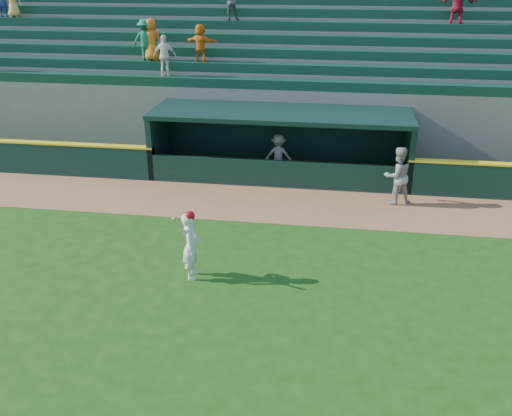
# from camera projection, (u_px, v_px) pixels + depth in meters

# --- Properties ---
(ground) EXTENTS (120.00, 120.00, 0.00)m
(ground) POSITION_uv_depth(u_px,v_px,m) (247.00, 280.00, 14.53)
(ground) COLOR #1A4511
(ground) RESTS_ON ground
(warning_track) EXTENTS (40.00, 3.00, 0.01)m
(warning_track) POSITION_uv_depth(u_px,v_px,m) (271.00, 204.00, 18.96)
(warning_track) COLOR #92603A
(warning_track) RESTS_ON ground
(dugout_player_front) EXTENTS (1.17, 1.06, 1.95)m
(dugout_player_front) POSITION_uv_depth(u_px,v_px,m) (397.00, 176.00, 18.69)
(dugout_player_front) COLOR #9A9A95
(dugout_player_front) RESTS_ON ground
(dugout_player_inside) EXTENTS (1.01, 0.58, 1.56)m
(dugout_player_inside) POSITION_uv_depth(u_px,v_px,m) (279.00, 155.00, 21.29)
(dugout_player_inside) COLOR #A7A7A2
(dugout_player_inside) RESTS_ON ground
(dugout) EXTENTS (9.40, 2.80, 2.46)m
(dugout) POSITION_uv_depth(u_px,v_px,m) (281.00, 138.00, 21.23)
(dugout) COLOR slate
(dugout) RESTS_ON ground
(stands) EXTENTS (34.50, 6.25, 6.68)m
(stands) POSITION_uv_depth(u_px,v_px,m) (292.00, 86.00, 24.95)
(stands) COLOR slate
(stands) RESTS_ON ground
(batter_at_plate) EXTENTS (0.57, 0.80, 1.86)m
(batter_at_plate) POSITION_uv_depth(u_px,v_px,m) (191.00, 245.00, 14.30)
(batter_at_plate) COLOR silver
(batter_at_plate) RESTS_ON ground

